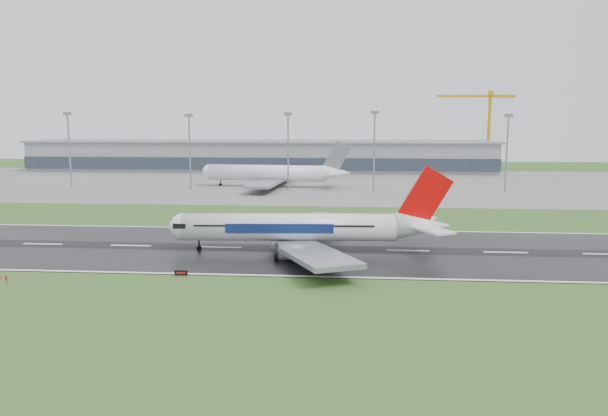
{
  "coord_description": "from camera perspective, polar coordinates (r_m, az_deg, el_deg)",
  "views": [
    {
      "loc": [
        47.78,
        -120.72,
        27.66
      ],
      "look_at": [
        37.04,
        12.0,
        7.0
      ],
      "focal_mm": 34.4,
      "sensor_mm": 36.0,
      "label": 1
    }
  ],
  "objects": [
    {
      "name": "floodmast_1",
      "position": [
        247.08,
        -21.97,
        5.1
      ],
      "size": [
        0.64,
        0.64,
        28.78
      ],
      "primitive_type": "cylinder",
      "color": "gray",
      "rests_on": "ground"
    },
    {
      "name": "floodmast_2",
      "position": [
        229.7,
        -11.11,
        5.25
      ],
      "size": [
        0.64,
        0.64,
        28.02
      ],
      "primitive_type": "cylinder",
      "color": "gray",
      "rests_on": "ground"
    },
    {
      "name": "ground",
      "position": [
        132.75,
        -16.62,
        -3.58
      ],
      "size": [
        520.0,
        520.0,
        0.0
      ],
      "primitive_type": "plane",
      "color": "#2D521E",
      "rests_on": "ground"
    },
    {
      "name": "terminal",
      "position": [
        310.09,
        -4.27,
        5.07
      ],
      "size": [
        240.0,
        36.0,
        15.0
      ],
      "primitive_type": "cube",
      "color": "gray",
      "rests_on": "ground"
    },
    {
      "name": "main_airliner",
      "position": [
        120.48,
        0.47,
        -0.25
      ],
      "size": [
        61.59,
        59.02,
        17.14
      ],
      "primitive_type": null,
      "rotation": [
        0.0,
        0.0,
        0.07
      ],
      "color": "silver",
      "rests_on": "runway"
    },
    {
      "name": "floodmast_5",
      "position": [
        228.46,
        19.22,
        4.89
      ],
      "size": [
        0.64,
        0.64,
        27.93
      ],
      "primitive_type": "cylinder",
      "color": "gray",
      "rests_on": "ground"
    },
    {
      "name": "floodmast_4",
      "position": [
        221.28,
        6.88,
        5.36
      ],
      "size": [
        0.64,
        0.64,
        29.14
      ],
      "primitive_type": "cylinder",
      "color": "gray",
      "rests_on": "ground"
    },
    {
      "name": "tower_crane",
      "position": [
        329.07,
        17.65,
        7.25
      ],
      "size": [
        42.18,
        9.48,
        42.05
      ],
      "primitive_type": null,
      "rotation": [
        0.0,
        0.0,
        0.17
      ],
      "color": "#C4900B",
      "rests_on": "ground"
    },
    {
      "name": "runway_sign",
      "position": [
        105.64,
        -11.95,
        -6.26
      ],
      "size": [
        2.29,
        0.86,
        1.04
      ],
      "primitive_type": null,
      "rotation": [
        0.0,
        0.0,
        -0.27
      ],
      "color": "black",
      "rests_on": "ground"
    },
    {
      "name": "parked_airliner",
      "position": [
        234.85,
        -3.14,
        4.28
      ],
      "size": [
        66.49,
        62.61,
        18.09
      ],
      "primitive_type": null,
      "rotation": [
        0.0,
        0.0,
        -0.09
      ],
      "color": "white",
      "rests_on": "apron"
    },
    {
      "name": "apron",
      "position": [
        251.85,
        -6.35,
        2.47
      ],
      "size": [
        400.0,
        130.0,
        0.08
      ],
      "primitive_type": "cube",
      "color": "slate",
      "rests_on": "ground"
    },
    {
      "name": "runway",
      "position": [
        132.74,
        -16.62,
        -3.56
      ],
      "size": [
        400.0,
        45.0,
        0.1
      ],
      "primitive_type": "cube",
      "color": "black",
      "rests_on": "ground"
    },
    {
      "name": "floodmast_3",
      "position": [
        222.42,
        -1.56,
        5.37
      ],
      "size": [
        0.64,
        0.64,
        28.55
      ],
      "primitive_type": "cylinder",
      "color": "gray",
      "rests_on": "ground"
    }
  ]
}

